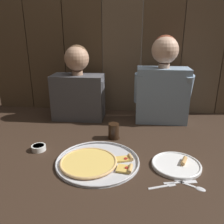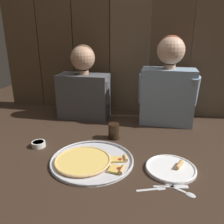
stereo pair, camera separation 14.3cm
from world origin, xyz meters
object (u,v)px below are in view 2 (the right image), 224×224
(diner_right, at_px, (168,84))
(drinking_glass, at_px, (114,131))
(dinner_plate, at_px, (171,168))
(dipping_bowl, at_px, (39,144))
(diner_left, at_px, (84,86))
(pizza_tray, at_px, (89,160))

(diner_right, bearing_deg, drinking_glass, -133.37)
(dinner_plate, height_order, diner_right, diner_right)
(dipping_bowl, distance_m, diner_right, 0.96)
(drinking_glass, distance_m, dipping_bowl, 0.46)
(dinner_plate, relative_size, dipping_bowl, 3.10)
(dinner_plate, distance_m, diner_right, 0.70)
(dipping_bowl, distance_m, diner_left, 0.61)
(diner_left, bearing_deg, pizza_tray, -69.98)
(drinking_glass, xyz_separation_m, dipping_bowl, (-0.42, -0.21, -0.03))
(diner_left, bearing_deg, drinking_glass, -48.34)
(pizza_tray, relative_size, dipping_bowl, 5.44)
(dipping_bowl, height_order, diner_left, diner_left)
(pizza_tray, distance_m, dinner_plate, 0.42)
(dinner_plate, bearing_deg, diner_left, 135.84)
(pizza_tray, relative_size, dinner_plate, 1.76)
(pizza_tray, bearing_deg, diner_right, 58.84)
(dipping_bowl, bearing_deg, diner_left, 78.83)
(dinner_plate, distance_m, dipping_bowl, 0.77)
(diner_left, bearing_deg, dipping_bowl, -101.17)
(pizza_tray, relative_size, diner_left, 0.78)
(drinking_glass, xyz_separation_m, diner_left, (-0.31, 0.34, 0.20))
(dinner_plate, height_order, dipping_bowl, dinner_plate)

